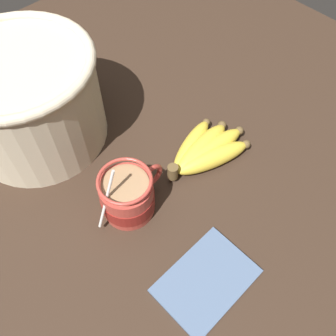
{
  "coord_description": "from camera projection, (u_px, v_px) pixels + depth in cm",
  "views": [
    {
      "loc": [
        -24.87,
        -27.29,
        62.17
      ],
      "look_at": [
        1.08,
        0.04,
        6.82
      ],
      "focal_mm": 40.0,
      "sensor_mm": 36.0,
      "label": 1
    }
  ],
  "objects": [
    {
      "name": "woven_basket",
      "position": [
        28.0,
        98.0,
        0.68
      ],
      "size": [
        27.78,
        27.78,
        19.15
      ],
      "color": "beige",
      "rests_on": "table"
    },
    {
      "name": "coffee_mug",
      "position": [
        128.0,
        196.0,
        0.64
      ],
      "size": [
        14.64,
        9.34,
        13.6
      ],
      "color": "#B23D33",
      "rests_on": "table"
    },
    {
      "name": "banana_bunch",
      "position": [
        204.0,
        150.0,
        0.72
      ],
      "size": [
        18.75,
        12.73,
        4.23
      ],
      "color": "brown",
      "rests_on": "table"
    },
    {
      "name": "napkin",
      "position": [
        206.0,
        281.0,
        0.59
      ],
      "size": [
        15.57,
        11.02,
        0.6
      ],
      "color": "slate",
      "rests_on": "table"
    },
    {
      "name": "table",
      "position": [
        164.0,
        187.0,
        0.71
      ],
      "size": [
        134.68,
        134.68,
        2.76
      ],
      "color": "#332319",
      "rests_on": "ground"
    }
  ]
}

